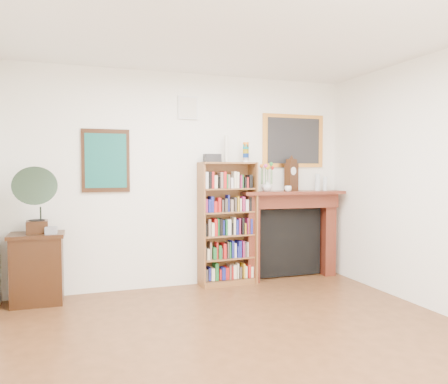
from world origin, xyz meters
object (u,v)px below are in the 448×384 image
(bottle_left, at_px, (317,182))
(flower_vase, at_px, (267,186))
(mantel_clock, at_px, (291,176))
(fireplace, at_px, (290,226))
(bottle_right, at_px, (325,183))
(side_cabinet, at_px, (37,269))
(gramophone, at_px, (35,196))
(bookshelf, at_px, (228,217))
(teacup, at_px, (288,189))
(cd_stack, at_px, (51,230))

(bottle_left, bearing_deg, flower_vase, 178.41)
(mantel_clock, bearing_deg, bottle_left, -27.32)
(bottle_left, bearing_deg, fireplace, 172.76)
(fireplace, xyz_separation_m, flower_vase, (-0.38, -0.03, 0.58))
(flower_vase, xyz_separation_m, bottle_right, (0.90, -0.04, 0.02))
(side_cabinet, relative_size, mantel_clock, 1.83)
(fireplace, height_order, gramophone, gramophone)
(bookshelf, relative_size, teacup, 19.41)
(gramophone, xyz_separation_m, teacup, (3.19, 0.09, 0.04))
(fireplace, distance_m, gramophone, 3.35)
(side_cabinet, distance_m, cd_stack, 0.49)
(cd_stack, xyz_separation_m, mantel_clock, (3.14, 0.20, 0.60))
(side_cabinet, bearing_deg, bookshelf, 3.43)
(bookshelf, height_order, cd_stack, bookshelf)
(gramophone, xyz_separation_m, bottle_right, (3.82, 0.16, 0.10))
(bookshelf, bearing_deg, mantel_clock, -3.52)
(bottle_right, bearing_deg, teacup, -173.17)
(fireplace, bearing_deg, bookshelf, -172.94)
(side_cabinet, distance_m, gramophone, 0.84)
(cd_stack, bearing_deg, gramophone, 179.79)
(cd_stack, height_order, teacup, teacup)
(cd_stack, height_order, bottle_left, bottle_left)
(bookshelf, bearing_deg, bottle_right, -5.31)
(teacup, bearing_deg, gramophone, -178.43)
(bottle_left, bearing_deg, teacup, -169.82)
(fireplace, xyz_separation_m, bottle_right, (0.52, -0.07, 0.60))
(gramophone, height_order, bottle_right, gramophone)
(bottle_left, bearing_deg, cd_stack, -177.08)
(mantel_clock, relative_size, teacup, 4.59)
(bookshelf, xyz_separation_m, fireplace, (0.96, 0.05, -0.18))
(side_cabinet, relative_size, fireplace, 0.55)
(bookshelf, distance_m, mantel_clock, 1.10)
(bookshelf, height_order, fireplace, bookshelf)
(side_cabinet, relative_size, gramophone, 1.07)
(fireplace, distance_m, cd_stack, 3.16)
(gramophone, distance_m, bottle_right, 3.83)
(bookshelf, distance_m, bottle_left, 1.43)
(teacup, bearing_deg, cd_stack, -178.34)
(side_cabinet, height_order, teacup, teacup)
(gramophone, relative_size, bottle_left, 3.17)
(side_cabinet, height_order, bottle_right, bottle_right)
(flower_vase, distance_m, bottle_right, 0.90)
(fireplace, xyz_separation_m, teacup, (-0.12, -0.14, 0.54))
(fireplace, height_order, bottle_right, bottle_right)
(flower_vase, distance_m, teacup, 0.29)
(side_cabinet, distance_m, teacup, 3.31)
(bookshelf, xyz_separation_m, flower_vase, (0.58, 0.02, 0.40))
(flower_vase, distance_m, bottle_left, 0.79)
(side_cabinet, distance_m, bottle_right, 3.94)
(fireplace, relative_size, bottle_left, 6.21)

